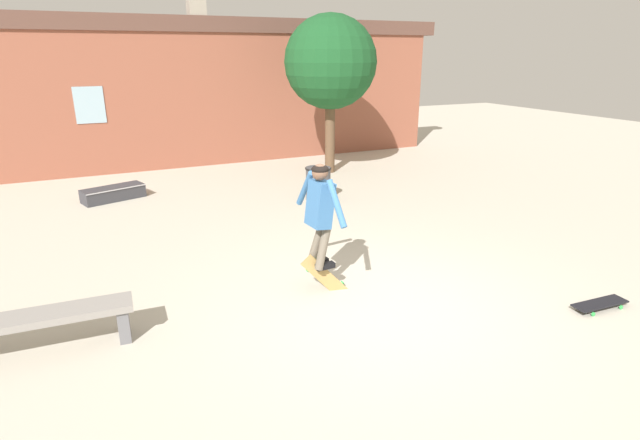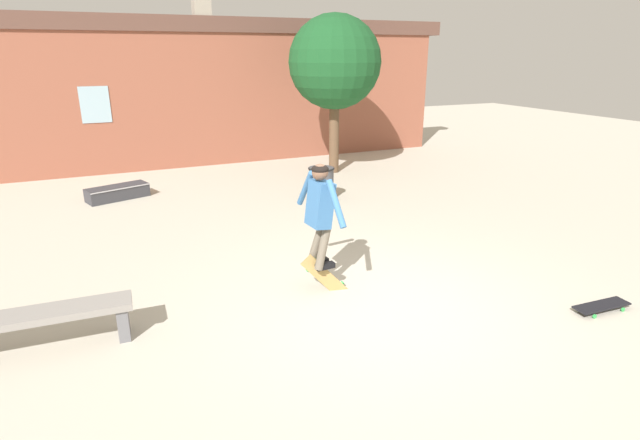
{
  "view_description": "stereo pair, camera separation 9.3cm",
  "coord_description": "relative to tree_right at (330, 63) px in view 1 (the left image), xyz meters",
  "views": [
    {
      "loc": [
        -3.08,
        -4.75,
        3.07
      ],
      "look_at": [
        -0.51,
        0.77,
        1.01
      ],
      "focal_mm": 28.0,
      "sensor_mm": 36.0,
      "label": 1
    },
    {
      "loc": [
        -3.0,
        -4.78,
        3.07
      ],
      "look_at": [
        -0.51,
        0.77,
        1.01
      ],
      "focal_mm": 28.0,
      "sensor_mm": 36.0,
      "label": 2
    }
  ],
  "objects": [
    {
      "name": "ground_plane",
      "position": [
        -2.68,
        -7.03,
        -2.8
      ],
      "size": [
        40.0,
        40.0,
        0.0
      ],
      "primitive_type": "plane",
      "color": "beige"
    },
    {
      "name": "building_backdrop",
      "position": [
        -2.69,
        2.37,
        -0.74
      ],
      "size": [
        14.8,
        0.52,
        4.77
      ],
      "color": "#93513D",
      "rests_on": "ground_plane"
    },
    {
      "name": "tree_right",
      "position": [
        0.0,
        0.0,
        0.0
      ],
      "size": [
        2.33,
        2.33,
        3.99
      ],
      "color": "brown",
      "rests_on": "ground_plane"
    },
    {
      "name": "park_bench",
      "position": [
        -6.49,
        -6.34,
        -2.45
      ],
      "size": [
        1.86,
        0.47,
        0.47
      ],
      "rotation": [
        0.0,
        0.0,
        -0.05
      ],
      "color": "gray",
      "rests_on": "ground_plane"
    },
    {
      "name": "skate_ledge",
      "position": [
        -5.44,
        -0.41,
        -2.65
      ],
      "size": [
        1.36,
        0.86,
        0.29
      ],
      "rotation": [
        0.0,
        0.0,
        0.32
      ],
      "color": "#38383D",
      "rests_on": "ground_plane"
    },
    {
      "name": "trash_bin",
      "position": [
        -1.39,
        -2.27,
        -2.42
      ],
      "size": [
        0.57,
        0.57,
        0.72
      ],
      "color": "#47474C",
      "rests_on": "ground_plane"
    },
    {
      "name": "skater",
      "position": [
        -3.2,
        -6.26,
        -1.62
      ],
      "size": [
        0.33,
        1.23,
        1.39
      ],
      "rotation": [
        0.0,
        0.0,
        0.08
      ],
      "color": "teal"
    },
    {
      "name": "skateboard_flipping",
      "position": [
        -3.13,
        -6.29,
        -2.61
      ],
      "size": [
        0.67,
        0.23,
        0.71
      ],
      "rotation": [
        0.0,
        0.0,
        -0.26
      ],
      "color": "#AD894C"
    },
    {
      "name": "skateboard_resting",
      "position": [
        -0.22,
        -8.19,
        -2.73
      ],
      "size": [
        0.77,
        0.28,
        0.08
      ],
      "rotation": [
        0.0,
        0.0,
        3.08
      ],
      "color": "black",
      "rests_on": "ground_plane"
    }
  ]
}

